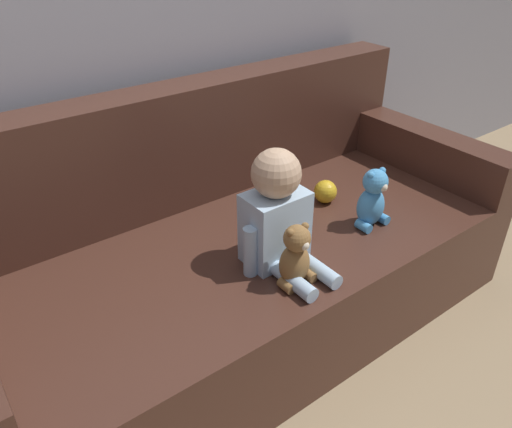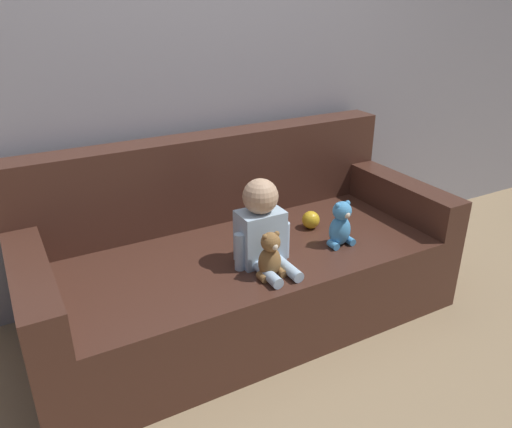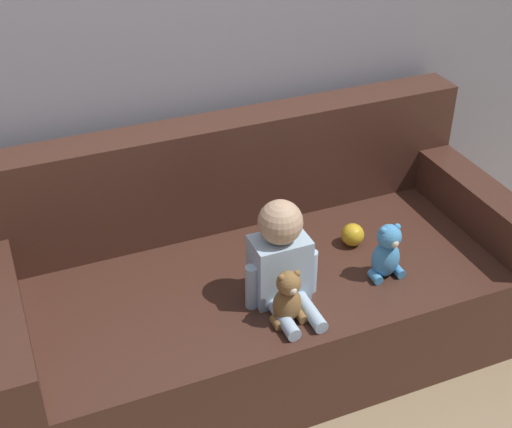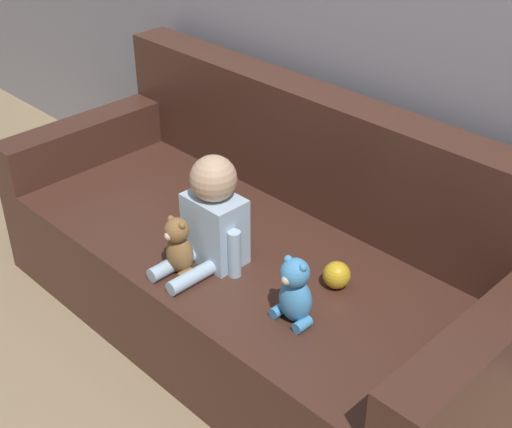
{
  "view_description": "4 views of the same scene",
  "coord_description": "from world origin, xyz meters",
  "px_view_note": "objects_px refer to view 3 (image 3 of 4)",
  "views": [
    {
      "loc": [
        -0.92,
        -1.29,
        1.5
      ],
      "look_at": [
        0.03,
        -0.02,
        0.53
      ],
      "focal_mm": 35.0,
      "sensor_mm": 36.0,
      "label": 1
    },
    {
      "loc": [
        -1.04,
        -2.01,
        1.64
      ],
      "look_at": [
        -0.0,
        -0.14,
        0.67
      ],
      "focal_mm": 35.0,
      "sensor_mm": 36.0,
      "label": 2
    },
    {
      "loc": [
        -0.89,
        -2.11,
        2.21
      ],
      "look_at": [
        -0.02,
        0.0,
        0.7
      ],
      "focal_mm": 50.0,
      "sensor_mm": 36.0,
      "label": 3
    },
    {
      "loc": [
        1.64,
        -1.59,
        1.97
      ],
      "look_at": [
        0.05,
        -0.02,
        0.58
      ],
      "focal_mm": 50.0,
      "sensor_mm": 36.0,
      "label": 4
    }
  ],
  "objects_px": {
    "teddy_bear_brown": "(288,298)",
    "plush_toy_side": "(387,252)",
    "couch": "(255,283)",
    "toy_ball": "(353,235)",
    "person_baby": "(281,258)"
  },
  "relations": [
    {
      "from": "person_baby",
      "to": "teddy_bear_brown",
      "type": "relative_size",
      "value": 1.87
    },
    {
      "from": "couch",
      "to": "toy_ball",
      "type": "relative_size",
      "value": 22.14
    },
    {
      "from": "person_baby",
      "to": "toy_ball",
      "type": "xyz_separation_m",
      "value": [
        0.42,
        0.2,
        -0.14
      ]
    },
    {
      "from": "couch",
      "to": "toy_ball",
      "type": "distance_m",
      "value": 0.46
    },
    {
      "from": "teddy_bear_brown",
      "to": "plush_toy_side",
      "type": "distance_m",
      "value": 0.48
    },
    {
      "from": "plush_toy_side",
      "to": "toy_ball",
      "type": "bearing_deg",
      "value": 94.09
    },
    {
      "from": "person_baby",
      "to": "teddy_bear_brown",
      "type": "distance_m",
      "value": 0.16
    },
    {
      "from": "teddy_bear_brown",
      "to": "plush_toy_side",
      "type": "relative_size",
      "value": 0.93
    },
    {
      "from": "couch",
      "to": "teddy_bear_brown",
      "type": "height_order",
      "value": "couch"
    },
    {
      "from": "plush_toy_side",
      "to": "toy_ball",
      "type": "relative_size",
      "value": 2.47
    },
    {
      "from": "plush_toy_side",
      "to": "toy_ball",
      "type": "height_order",
      "value": "plush_toy_side"
    },
    {
      "from": "couch",
      "to": "teddy_bear_brown",
      "type": "distance_m",
      "value": 0.45
    },
    {
      "from": "person_baby",
      "to": "plush_toy_side",
      "type": "bearing_deg",
      "value": -5.06
    },
    {
      "from": "teddy_bear_brown",
      "to": "toy_ball",
      "type": "height_order",
      "value": "teddy_bear_brown"
    },
    {
      "from": "couch",
      "to": "plush_toy_side",
      "type": "distance_m",
      "value": 0.58
    }
  ]
}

